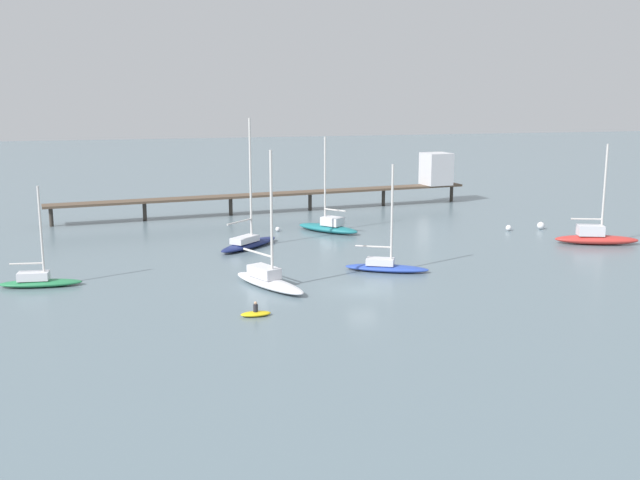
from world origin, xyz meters
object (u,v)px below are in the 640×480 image
pier (367,180)px  mooring_buoy_near (541,226)px  sailboat_teal (329,226)px  sailboat_red (595,237)px  mooring_buoy_far (509,228)px  sailboat_white (268,279)px  sailboat_green (39,280)px  sailboat_blue (386,265)px  mooring_buoy_mid (278,229)px  dinghy_yellow (256,313)px  sailboat_navy (248,241)px

pier → mooring_buoy_near: size_ratio=66.15×
sailboat_teal → sailboat_red: bearing=-27.7°
mooring_buoy_far → sailboat_white: bearing=-150.6°
sailboat_green → sailboat_teal: bearing=30.3°
pier → sailboat_red: (16.20, -31.27, -3.10)m
sailboat_blue → mooring_buoy_near: sailboat_blue is taller
pier → sailboat_red: bearing=-62.6°
pier → mooring_buoy_mid: size_ratio=106.87×
sailboat_blue → mooring_buoy_mid: sailboat_blue is taller
mooring_buoy_near → sailboat_white: bearing=-153.5°
mooring_buoy_far → dinghy_yellow: bearing=-143.0°
sailboat_teal → sailboat_white: sailboat_white is taller
mooring_buoy_near → sailboat_red: bearing=-82.9°
dinghy_yellow → sailboat_red: bearing=22.8°
sailboat_white → mooring_buoy_near: (36.90, 18.38, -0.31)m
mooring_buoy_mid → sailboat_green: bearing=-141.5°
sailboat_teal → dinghy_yellow: 33.94m
mooring_buoy_far → sailboat_teal: bearing=167.8°
sailboat_white → mooring_buoy_mid: size_ratio=21.44×
pier → sailboat_green: size_ratio=6.74×
sailboat_navy → pier: bearing=48.7°
mooring_buoy_mid → sailboat_white: bearing=-103.0°
sailboat_red → sailboat_blue: sailboat_red is taller
pier → sailboat_red: size_ratio=5.38×
pier → dinghy_yellow: pier is taller
sailboat_green → mooring_buoy_mid: size_ratio=15.85×
sailboat_green → dinghy_yellow: size_ratio=3.80×
sailboat_blue → pier: bearing=74.8°
sailboat_blue → mooring_buoy_far: bearing=36.5°
sailboat_blue → sailboat_green: (-30.77, 2.19, 0.01)m
pier → sailboat_teal: sailboat_teal is taller
mooring_buoy_far → sailboat_navy: bearing=-176.5°
mooring_buoy_near → mooring_buoy_mid: (-31.16, 6.46, -0.17)m
sailboat_white → mooring_buoy_near: 41.23m
sailboat_white → dinghy_yellow: sailboat_white is taller
sailboat_red → mooring_buoy_near: size_ratio=12.29×
sailboat_white → mooring_buoy_near: size_ratio=13.27×
sailboat_white → mooring_buoy_far: bearing=29.4°
sailboat_teal → sailboat_white: (-11.51, -22.97, 0.02)m
sailboat_navy → mooring_buoy_mid: 9.70m
dinghy_yellow → mooring_buoy_mid: size_ratio=4.17×
sailboat_navy → mooring_buoy_mid: size_ratio=24.97×
sailboat_navy → mooring_buoy_far: 31.80m
sailboat_teal → sailboat_navy: bearing=-148.5°
pier → sailboat_teal: bearing=-120.8°
sailboat_blue → sailboat_teal: bearing=90.4°
sailboat_green → mooring_buoy_mid: sailboat_green is taller
sailboat_blue → sailboat_white: 12.03m
sailboat_navy → sailboat_teal: (10.62, 6.51, -0.02)m
sailboat_teal → sailboat_blue: 20.06m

